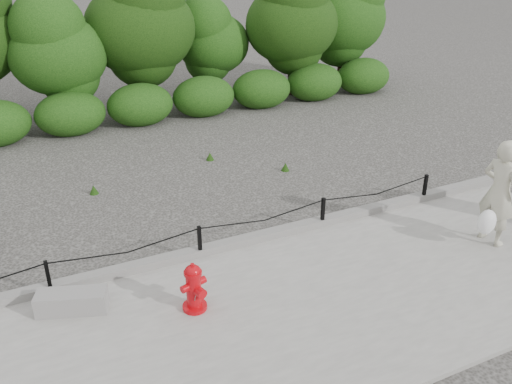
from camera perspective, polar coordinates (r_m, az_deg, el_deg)
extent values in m
plane|color=#2D2B28|center=(9.68, -5.84, -7.13)|extent=(90.00, 90.00, 0.00)
cube|color=gray|center=(8.15, -0.85, -13.90)|extent=(14.00, 4.00, 0.08)
cube|color=slate|center=(9.64, -5.99, -6.23)|extent=(14.00, 0.22, 0.14)
cube|color=black|center=(9.12, -21.01, -8.40)|extent=(0.06, 0.06, 0.60)
cube|color=black|center=(9.48, -5.95, -5.20)|extent=(0.06, 0.06, 0.60)
cube|color=black|center=(10.44, 7.04, -2.12)|extent=(0.06, 0.06, 0.60)
cube|color=black|center=(11.86, 17.35, 0.42)|extent=(0.06, 0.06, 0.60)
cylinder|color=black|center=(9.10, -13.45, -5.67)|extent=(2.50, 0.02, 0.02)
cylinder|color=black|center=(9.78, 0.88, -2.49)|extent=(2.50, 0.02, 0.02)
cylinder|color=black|center=(11.00, 12.64, 0.25)|extent=(2.50, 0.02, 0.02)
cylinder|color=black|center=(16.94, -19.53, 9.71)|extent=(0.18, 0.18, 1.85)
ellipsoid|color=#2B5413|center=(16.65, -20.20, 13.96)|extent=(2.73, 2.36, 2.95)
cylinder|color=black|center=(17.67, -11.67, 12.04)|extent=(0.18, 0.18, 2.29)
ellipsoid|color=#2B5413|center=(17.37, -12.16, 17.16)|extent=(3.38, 2.93, 3.66)
cylinder|color=black|center=(18.85, -4.39, 12.35)|extent=(0.18, 0.18, 1.64)
ellipsoid|color=#2B5413|center=(18.61, -4.52, 15.80)|extent=(2.43, 2.11, 2.63)
cylinder|color=black|center=(19.12, 3.67, 13.36)|extent=(0.18, 0.18, 2.16)
ellipsoid|color=#2B5413|center=(18.84, 3.81, 17.84)|extent=(3.19, 2.76, 3.45)
cylinder|color=black|center=(20.63, 8.89, 14.03)|extent=(0.18, 0.18, 2.14)
ellipsoid|color=#2B5413|center=(20.38, 9.19, 18.14)|extent=(3.16, 2.73, 3.42)
cylinder|color=#B9060E|center=(8.44, -6.45, -11.88)|extent=(0.47, 0.47, 0.06)
cylinder|color=#B9060E|center=(8.25, -6.56, -10.17)|extent=(0.29, 0.29, 0.56)
cylinder|color=#B9060E|center=(8.08, -6.67, -8.44)|extent=(0.34, 0.34, 0.05)
ellipsoid|color=#B9060E|center=(8.06, -6.68, -8.26)|extent=(0.30, 0.30, 0.18)
cylinder|color=#B9060E|center=(8.00, -6.72, -7.68)|extent=(0.08, 0.08, 0.05)
cylinder|color=#B9060E|center=(8.13, -7.50, -10.06)|extent=(0.13, 0.14, 0.11)
cylinder|color=#B9060E|center=(8.27, -5.71, -9.23)|extent=(0.13, 0.14, 0.11)
cylinder|color=#B9060E|center=(8.12, -5.87, -10.52)|extent=(0.19, 0.16, 0.16)
cylinder|color=slate|center=(8.17, -6.43, -11.03)|extent=(0.01, 0.05, 0.12)
imported|color=#B6B39C|center=(10.48, 24.24, -0.06)|extent=(0.56, 0.77, 1.97)
ellipsoid|color=white|center=(10.34, 23.11, -2.93)|extent=(0.35, 0.28, 0.47)
cube|color=gray|center=(8.71, -18.81, -10.85)|extent=(1.10, 0.68, 0.33)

